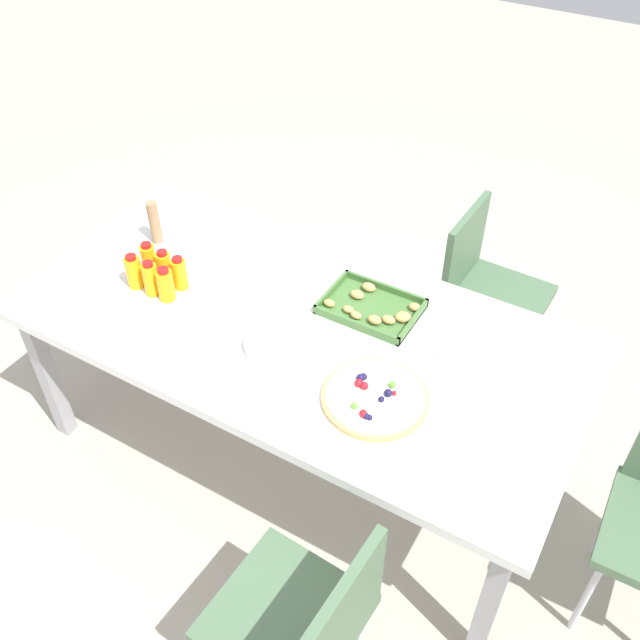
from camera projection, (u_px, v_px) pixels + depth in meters
ground_plane at (300, 451)px, 2.99m from camera, size 12.00×12.00×0.00m
party_table at (297, 337)px, 2.54m from camera, size 2.04×0.99×0.73m
chair_far_right at (485, 284)px, 3.03m from camera, size 0.41×0.41×0.83m
chair_near_right at (305, 622)px, 1.94m from camera, size 0.42×0.42×0.83m
juice_bottle_0 at (134, 272)px, 2.61m from camera, size 0.06×0.06×0.14m
juice_bottle_1 at (151, 279)px, 2.58m from camera, size 0.06×0.06×0.14m
juice_bottle_2 at (166, 285)px, 2.56m from camera, size 0.06×0.06×0.14m
juice_bottle_3 at (149, 260)px, 2.66m from camera, size 0.06×0.06×0.15m
juice_bottle_4 at (164, 267)px, 2.64m from camera, size 0.06×0.06×0.14m
juice_bottle_5 at (180, 273)px, 2.61m from camera, size 0.06×0.06×0.14m
fruit_pizza at (375, 397)px, 2.22m from camera, size 0.34×0.34×0.05m
snack_tray at (373, 308)px, 2.54m from camera, size 0.34×0.25×0.04m
plate_stack at (271, 344)px, 2.40m from camera, size 0.19×0.19×0.03m
napkin_stack at (465, 352)px, 2.38m from camera, size 0.15×0.15×0.02m
cardboard_tube at (154, 222)px, 2.81m from camera, size 0.04×0.04×0.19m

